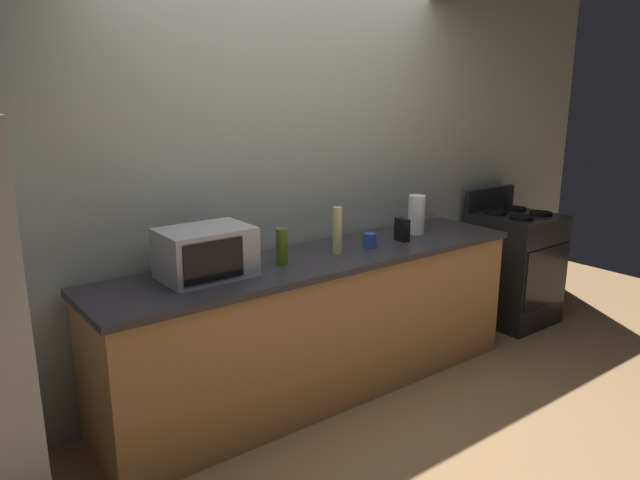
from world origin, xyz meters
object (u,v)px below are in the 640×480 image
at_px(mug_blue, 370,240).
at_px(bottle_vinegar, 337,231).
at_px(microwave, 206,253).
at_px(stove_range, 513,267).
at_px(bottle_olive_oil, 282,246).
at_px(cordless_phone, 402,230).
at_px(paper_towel_roll, 416,215).

bearing_deg(mug_blue, bottle_vinegar, 178.79).
bearing_deg(microwave, stove_range, -1.01).
distance_m(microwave, mug_blue, 1.12).
xyz_separation_m(bottle_olive_oil, mug_blue, (0.66, -0.02, -0.06)).
distance_m(cordless_phone, bottle_vinegar, 0.55).
relative_size(bottle_vinegar, mug_blue, 3.21).
relative_size(paper_towel_roll, mug_blue, 2.98).
bearing_deg(paper_towel_roll, bottle_olive_oil, -177.32).
distance_m(microwave, bottle_vinegar, 0.85).
height_order(microwave, paper_towel_roll, same).
bearing_deg(cordless_phone, stove_range, 9.12).
height_order(microwave, bottle_vinegar, bottle_vinegar).
bearing_deg(bottle_olive_oil, mug_blue, -2.04).
height_order(paper_towel_roll, bottle_olive_oil, paper_towel_roll).
bearing_deg(stove_range, bottle_vinegar, -179.33).
bearing_deg(microwave, bottle_olive_oil, -6.55).
bearing_deg(paper_towel_roll, mug_blue, -171.20).
xyz_separation_m(paper_towel_roll, cordless_phone, (-0.22, -0.09, -0.06)).
relative_size(cordless_phone, mug_blue, 1.65).
distance_m(stove_range, paper_towel_roll, 1.26).
relative_size(cordless_phone, bottle_vinegar, 0.51).
height_order(microwave, mug_blue, microwave).
height_order(stove_range, mug_blue, stove_range).
relative_size(stove_range, mug_blue, 11.90).
bearing_deg(stove_range, bottle_olive_oil, -179.90).
height_order(stove_range, bottle_olive_oil, bottle_olive_oil).
xyz_separation_m(bottle_vinegar, bottle_olive_oil, (-0.40, 0.02, -0.04)).
bearing_deg(bottle_olive_oil, microwave, 173.45).
xyz_separation_m(stove_range, mug_blue, (-1.62, -0.03, 0.48)).
bearing_deg(paper_towel_roll, stove_range, -2.57).
distance_m(microwave, cordless_phone, 1.40).
bearing_deg(mug_blue, cordless_phone, -1.56).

